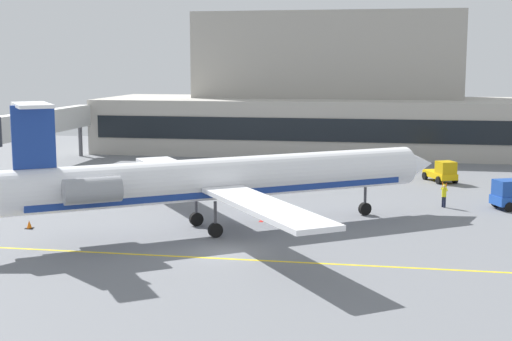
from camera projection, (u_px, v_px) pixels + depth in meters
name	position (u px, v px, depth m)	size (l,w,h in m)	color
ground	(227.00, 252.00, 41.29)	(120.00, 120.00, 0.11)	slate
terminal_building	(354.00, 100.00, 87.51)	(64.95, 17.56, 16.79)	#ADA89E
jet_bridge_west	(35.00, 124.00, 72.29)	(2.40, 22.72, 5.96)	silver
regional_jet	(218.00, 179.00, 46.07)	(28.80, 24.30, 8.45)	white
pushback_tractor	(442.00, 172.00, 65.01)	(3.08, 4.06, 1.98)	#E5B20C
marshaller	(444.00, 195.00, 53.71)	(0.52, 0.75, 1.89)	#191E33
safety_cone_alpha	(126.00, 199.00, 55.97)	(0.47, 0.47, 0.55)	orange
safety_cone_bravo	(29.00, 225.00, 46.95)	(0.47, 0.47, 0.55)	orange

